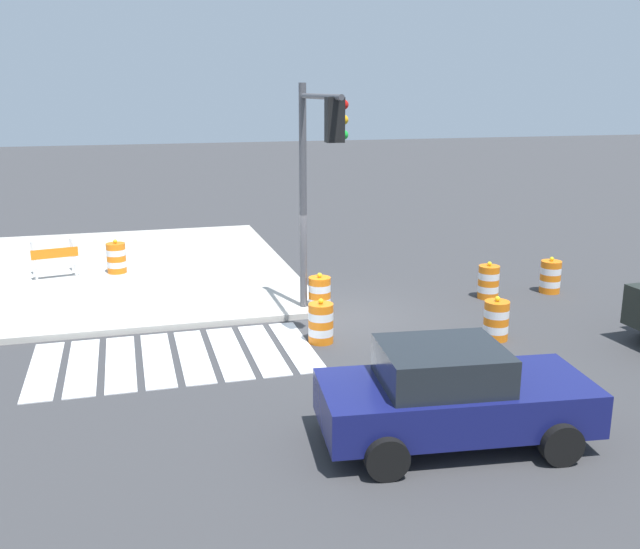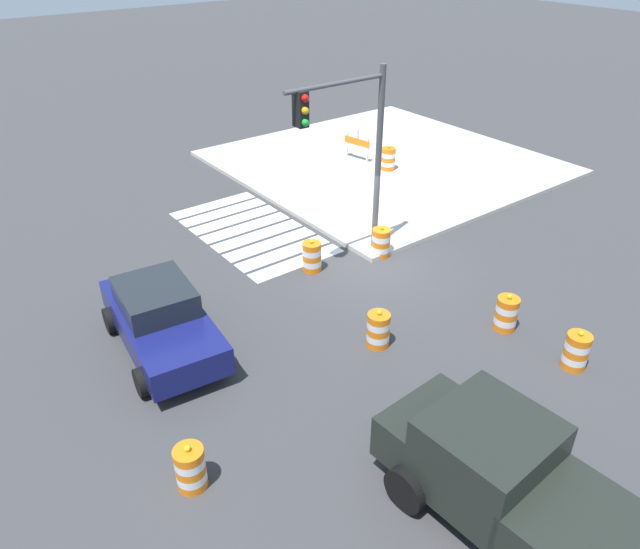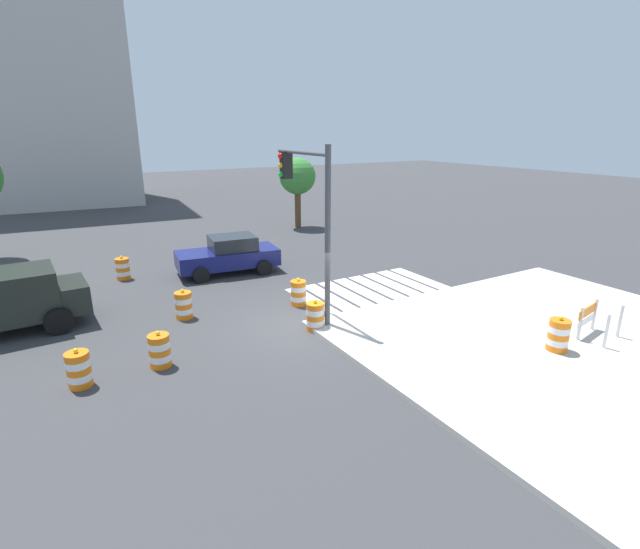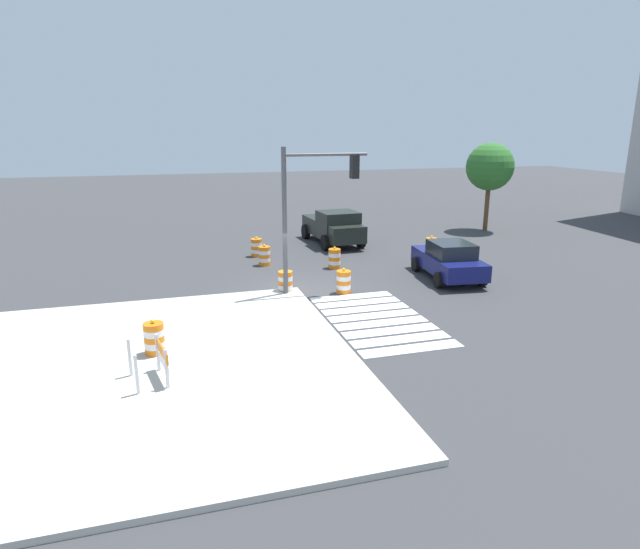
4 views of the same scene
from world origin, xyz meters
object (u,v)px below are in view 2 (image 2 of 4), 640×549
at_px(traffic_light_pole, 349,136).
at_px(pickup_truck, 513,485).
at_px(construction_barricade, 359,145).
at_px(traffic_barrel_on_sidewalk, 388,159).
at_px(traffic_barrel_near_corner, 506,313).
at_px(sports_car, 161,319).
at_px(traffic_barrel_far_curb, 312,257).
at_px(traffic_barrel_lane_center, 576,351).
at_px(traffic_barrel_crosswalk_end, 381,243).
at_px(traffic_barrel_median_near, 378,330).
at_px(traffic_barrel_median_far, 190,468).

bearing_deg(traffic_light_pole, pickup_truck, 157.39).
bearing_deg(pickup_truck, construction_barricade, -32.36).
bearing_deg(construction_barricade, traffic_barrel_on_sidewalk, -177.97).
distance_m(traffic_barrel_on_sidewalk, traffic_light_pole, 8.21).
height_order(traffic_barrel_near_corner, traffic_light_pole, traffic_light_pole).
bearing_deg(sports_car, traffic_barrel_far_curb, -81.43).
bearing_deg(sports_car, traffic_barrel_lane_center, -131.82).
relative_size(pickup_truck, traffic_barrel_far_curb, 5.15).
bearing_deg(construction_barricade, traffic_barrel_near_corner, 156.84).
distance_m(traffic_barrel_crosswalk_end, traffic_barrel_on_sidewalk, 6.98).
relative_size(traffic_barrel_far_curb, traffic_barrel_lane_center, 1.00).
relative_size(traffic_barrel_median_near, traffic_barrel_on_sidewalk, 1.00).
distance_m(pickup_truck, traffic_barrel_lane_center, 5.02).
xyz_separation_m(traffic_barrel_on_sidewalk, construction_barricade, (1.73, 0.06, 0.12)).
relative_size(pickup_truck, traffic_barrel_near_corner, 5.15).
height_order(traffic_barrel_median_far, traffic_barrel_far_curb, same).
bearing_deg(traffic_barrel_median_near, traffic_light_pole, -28.74).
bearing_deg(traffic_light_pole, sports_car, 95.27).
xyz_separation_m(traffic_barrel_crosswalk_end, traffic_barrel_far_curb, (0.58, 2.21, 0.00)).
bearing_deg(traffic_barrel_near_corner, traffic_barrel_crosswalk_end, -0.63).
bearing_deg(pickup_truck, sports_car, 17.29).
bearing_deg(traffic_barrel_lane_center, traffic_barrel_crosswalk_end, -0.08).
bearing_deg(traffic_barrel_median_near, sports_car, 53.30).
height_order(traffic_barrel_median_far, construction_barricade, construction_barricade).
height_order(sports_car, traffic_barrel_median_far, sports_car).
relative_size(pickup_truck, construction_barricade, 3.86).
distance_m(pickup_truck, traffic_barrel_far_curb, 9.28).
bearing_deg(traffic_barrel_near_corner, traffic_light_pole, 11.18).
distance_m(traffic_barrel_median_far, traffic_light_pole, 9.57).
bearing_deg(traffic_barrel_median_far, traffic_barrel_median_near, -79.03).
distance_m(sports_car, traffic_barrel_far_curb, 5.11).
height_order(traffic_barrel_on_sidewalk, construction_barricade, traffic_barrel_on_sidewalk).
relative_size(traffic_barrel_median_near, traffic_barrel_median_far, 1.00).
height_order(traffic_barrel_far_curb, traffic_light_pole, traffic_light_pole).
xyz_separation_m(traffic_barrel_near_corner, traffic_barrel_crosswalk_end, (4.72, -0.05, 0.00)).
bearing_deg(sports_car, construction_barricade, -60.34).
distance_m(traffic_barrel_lane_center, traffic_light_pole, 7.92).
relative_size(traffic_barrel_median_far, traffic_barrel_on_sidewalk, 1.00).
xyz_separation_m(traffic_barrel_median_far, traffic_barrel_on_sidewalk, (9.32, -13.51, 0.15)).
xyz_separation_m(sports_car, traffic_barrel_far_curb, (0.76, -5.04, -0.36)).
distance_m(pickup_truck, traffic_light_pole, 9.91).
height_order(pickup_truck, construction_barricade, pickup_truck).
bearing_deg(traffic_barrel_on_sidewalk, sports_car, 112.98).
relative_size(traffic_barrel_median_near, construction_barricade, 0.75).
distance_m(sports_car, traffic_barrel_lane_center, 9.71).
relative_size(traffic_barrel_on_sidewalk, construction_barricade, 0.75).
bearing_deg(traffic_barrel_crosswalk_end, traffic_light_pole, 69.78).
distance_m(pickup_truck, traffic_barrel_median_far, 5.61).
xyz_separation_m(traffic_barrel_median_near, traffic_barrel_on_sidewalk, (8.25, -7.97, 0.15)).
xyz_separation_m(traffic_barrel_crosswalk_end, traffic_barrel_on_sidewalk, (4.97, -4.90, 0.15)).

